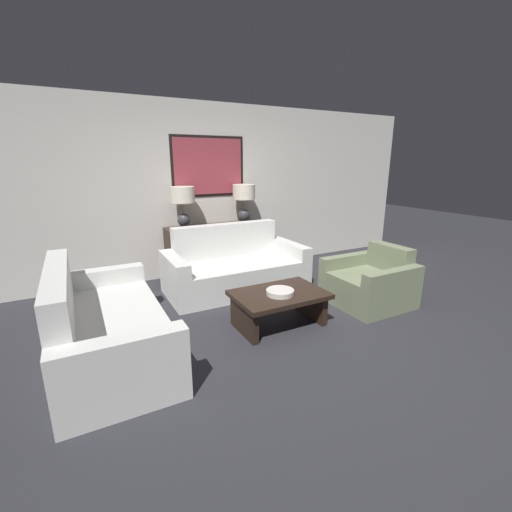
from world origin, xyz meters
TOP-DOWN VIEW (x-y plane):
  - ground_plane at (0.00, 0.00)m, footprint 20.00×20.00m
  - back_wall at (0.00, 2.51)m, footprint 8.01×0.12m
  - console_table at (0.00, 2.23)m, footprint 1.56×0.39m
  - table_lamp_left at (-0.50, 2.23)m, footprint 0.36×0.36m
  - table_lamp_right at (0.50, 2.23)m, footprint 0.36×0.36m
  - couch_by_back_wall at (0.00, 1.52)m, footprint 1.95×0.93m
  - couch_by_side at (-1.82, 0.46)m, footprint 0.93×1.95m
  - coffee_table at (-0.05, 0.24)m, footprint 1.00×0.68m
  - decorative_bowl at (-0.08, 0.18)m, footprint 0.30×0.30m
  - armchair_near_back_wall at (1.32, 0.23)m, footprint 0.90×0.90m

SIDE VIEW (x-z plane):
  - ground_plane at x=0.00m, z-range 0.00..0.00m
  - armchair_near_back_wall at x=1.32m, z-range -0.10..0.63m
  - coffee_table at x=-0.05m, z-range 0.09..0.48m
  - couch_by_back_wall at x=0.00m, z-range -0.16..0.74m
  - couch_by_side at x=-1.82m, z-range -0.16..0.74m
  - console_table at x=0.00m, z-range 0.00..0.81m
  - decorative_bowl at x=-0.08m, z-range 0.39..0.44m
  - table_lamp_left at x=-0.50m, z-range 0.92..1.53m
  - table_lamp_right at x=0.50m, z-range 0.92..1.53m
  - back_wall at x=0.00m, z-range 0.01..2.66m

